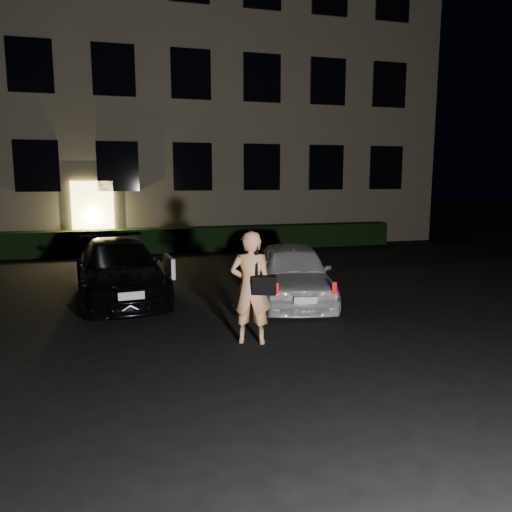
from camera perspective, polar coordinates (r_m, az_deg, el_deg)
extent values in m
plane|color=black|center=(8.16, 4.66, -9.90)|extent=(80.00, 80.00, 0.00)
cube|color=#716650|center=(22.65, -8.98, 17.46)|extent=(20.00, 8.00, 12.00)
cube|color=#FFE171|center=(18.25, -18.10, 4.21)|extent=(1.40, 0.10, 2.50)
cube|color=black|center=(18.35, -23.75, 9.40)|extent=(1.40, 0.10, 1.70)
cube|color=black|center=(18.18, -15.50, 9.84)|extent=(1.40, 0.10, 1.70)
cube|color=black|center=(18.38, -7.25, 10.08)|extent=(1.40, 0.10, 1.70)
cube|color=black|center=(18.94, 0.68, 10.12)|extent=(1.40, 0.10, 1.70)
cube|color=black|center=(19.82, 8.03, 9.98)|extent=(1.40, 0.10, 1.70)
cube|color=black|center=(20.99, 14.64, 9.72)|extent=(1.40, 0.10, 1.70)
cube|color=black|center=(18.69, -24.41, 19.23)|extent=(1.40, 0.10, 1.70)
cube|color=black|center=(18.52, -15.94, 19.78)|extent=(1.40, 0.10, 1.70)
cube|color=black|center=(18.72, -7.46, 19.92)|extent=(1.40, 0.10, 1.70)
cube|color=black|center=(19.26, 0.70, 19.68)|extent=(1.40, 0.10, 1.70)
cube|color=black|center=(20.13, 8.24, 19.12)|extent=(1.40, 0.10, 1.70)
cube|color=black|center=(21.29, 15.00, 18.36)|extent=(1.40, 0.10, 1.70)
cube|color=black|center=(18.08, -6.88, 1.92)|extent=(15.00, 0.70, 0.85)
imported|color=black|center=(11.36, -15.36, -1.49)|extent=(2.13, 4.50, 1.27)
cube|color=white|center=(10.67, -9.89, -1.14)|extent=(0.16, 0.91, 0.42)
cube|color=silver|center=(9.17, -14.05, -4.43)|extent=(0.46, 0.08, 0.14)
imported|color=silver|center=(10.64, 4.19, -1.92)|extent=(2.23, 3.91, 1.25)
cube|color=red|center=(8.87, 2.32, -3.75)|extent=(0.08, 0.06, 0.21)
cube|color=red|center=(9.03, 8.95, -3.63)|extent=(0.08, 0.06, 0.21)
cube|color=silver|center=(8.94, 5.69, -5.07)|extent=(0.42, 0.13, 0.12)
imported|color=#FFB172|center=(7.93, -0.61, -3.61)|extent=(0.78, 0.65, 1.82)
cube|color=black|center=(7.77, 0.95, -3.36)|extent=(0.41, 0.29, 0.29)
cube|color=black|center=(7.75, 0.08, -0.31)|extent=(0.06, 0.07, 0.57)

